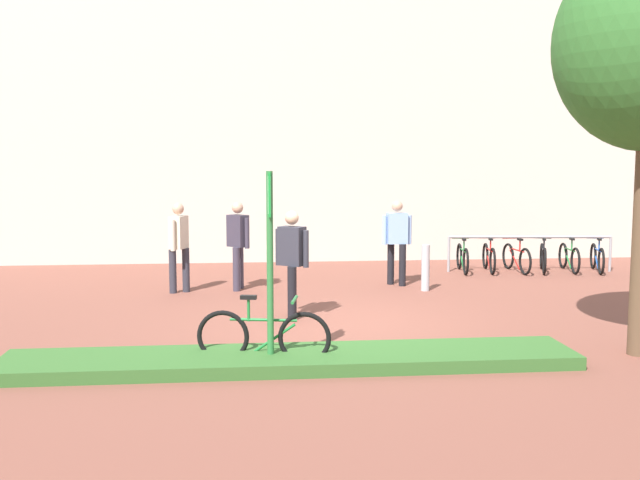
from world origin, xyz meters
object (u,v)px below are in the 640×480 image
at_px(bike_rack_cluster, 530,257).
at_px(person_suited_dark, 238,240).
at_px(person_suited_navy, 292,257).
at_px(person_shirt_blue, 397,237).
at_px(bollard_steel, 425,268).
at_px(bike_at_sign, 264,336).
at_px(person_casual_tan, 179,242).
at_px(parking_sign_post, 270,240).

xyz_separation_m(bike_rack_cluster, person_suited_dark, (-6.59, -1.68, 0.64)).
relative_size(person_suited_navy, person_shirt_blue, 1.00).
height_order(bollard_steel, person_shirt_blue, person_shirt_blue).
bearing_deg(person_shirt_blue, bike_at_sign, -117.05).
distance_m(person_suited_dark, person_casual_tan, 1.14).
distance_m(bike_rack_cluster, person_casual_tan, 7.96).
xyz_separation_m(bollard_steel, person_shirt_blue, (-0.42, 0.70, 0.53)).
distance_m(bike_rack_cluster, bollard_steel, 3.68).
bearing_deg(person_suited_dark, bike_rack_cluster, 14.35).
bearing_deg(parking_sign_post, bike_rack_cluster, 49.34).
distance_m(bike_rack_cluster, person_suited_navy, 7.20).
relative_size(bollard_steel, person_shirt_blue, 0.52).
bearing_deg(person_casual_tan, parking_sign_post, -73.17).
distance_m(bike_rack_cluster, person_shirt_blue, 3.75).
bearing_deg(bike_at_sign, bike_rack_cluster, 48.36).
distance_m(bike_at_sign, person_suited_dark, 5.34).
xyz_separation_m(bike_at_sign, person_shirt_blue, (2.81, 5.50, 0.63)).
bearing_deg(bollard_steel, parking_sign_post, -122.48).
bearing_deg(person_casual_tan, bollard_steel, -3.41).
bearing_deg(person_suited_navy, person_shirt_blue, 51.45).
height_order(person_suited_dark, person_casual_tan, same).
height_order(person_shirt_blue, person_casual_tan, same).
bearing_deg(person_casual_tan, person_suited_navy, -50.80).
bearing_deg(person_suited_dark, bollard_steel, -7.65).
distance_m(parking_sign_post, person_suited_navy, 2.86).
bearing_deg(person_suited_navy, person_suited_dark, 108.51).
bearing_deg(bike_rack_cluster, person_casual_tan, -166.22).
distance_m(parking_sign_post, bike_rack_cluster, 9.47).
bearing_deg(person_shirt_blue, bike_rack_cluster, 23.49).
bearing_deg(person_suited_navy, person_casual_tan, 129.20).
height_order(bike_rack_cluster, person_suited_dark, person_suited_dark).
bearing_deg(bike_rack_cluster, person_suited_dark, -165.65).
bearing_deg(person_casual_tan, person_shirt_blue, 5.49).
distance_m(bike_at_sign, bollard_steel, 5.79).
height_order(person_suited_dark, person_shirt_blue, same).
relative_size(bike_at_sign, bollard_steel, 1.85).
bearing_deg(parking_sign_post, person_shirt_blue, 64.22).
distance_m(bollard_steel, person_suited_navy, 3.53).
distance_m(parking_sign_post, person_casual_tan, 5.50).
distance_m(bike_at_sign, person_shirt_blue, 6.21).
distance_m(bike_at_sign, person_casual_tan, 5.34).
xyz_separation_m(bike_rack_cluster, person_shirt_blue, (-3.39, -1.47, 0.64)).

